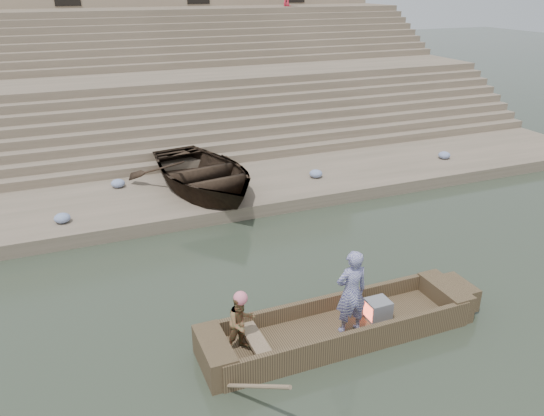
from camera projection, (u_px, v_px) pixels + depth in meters
ground at (287, 351)px, 10.19m from camera, size 120.00×120.00×0.00m
lower_landing at (186, 197)px, 16.92m from camera, size 32.00×4.00×0.40m
mid_landing at (142, 110)px, 22.83m from camera, size 32.00×3.00×2.80m
upper_landing at (117, 61)px, 28.32m from camera, size 32.00×3.00×5.20m
ghat_steps at (135, 94)px, 24.12m from camera, size 32.00×11.00×5.20m
main_rowboat at (339, 332)px, 10.56m from camera, size 5.00×1.30×0.22m
rowboat_trim at (349, 321)px, 10.55m from camera, size 6.04×2.63×1.83m
standing_man at (351, 292)px, 10.07m from camera, size 0.65×0.44×1.75m
rowing_man at (241, 323)px, 9.67m from camera, size 0.65×0.56×1.16m
television at (377, 309)px, 10.74m from camera, size 0.46×0.42×0.40m
beached_rowboat at (203, 174)px, 16.70m from camera, size 4.56×5.84×1.10m
cloth_bundles at (241, 183)px, 17.12m from camera, size 13.89×2.65×0.26m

